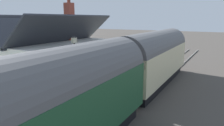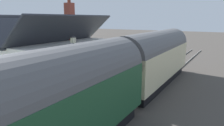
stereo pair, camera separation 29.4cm
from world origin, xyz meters
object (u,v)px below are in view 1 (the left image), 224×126
at_px(planter_bench_left, 91,77).
at_px(planter_edge_near, 109,54).
at_px(bench_platform_end, 126,57).
at_px(station_sign_board, 116,57).
at_px(lamp_post_platform, 75,52).
at_px(planter_under_sign, 102,63).
at_px(train, 126,71).
at_px(station_building, 56,59).
at_px(bench_mid_platform, 112,61).
at_px(planter_edge_far, 7,105).

bearing_deg(planter_bench_left, planter_edge_near, 22.50).
distance_m(bench_platform_end, planter_bench_left, 7.42).
bearing_deg(planter_edge_near, station_sign_board, -143.85).
bearing_deg(lamp_post_platform, planter_under_sign, 17.51).
distance_m(train, lamp_post_platform, 3.23).
relative_size(station_building, bench_mid_platform, 5.63).
distance_m(bench_mid_platform, planter_edge_near, 4.20).
bearing_deg(train, station_building, 91.95).
relative_size(planter_under_sign, planter_edge_far, 0.83).
xyz_separation_m(bench_mid_platform, station_sign_board, (-1.43, -1.20, 0.71)).
bearing_deg(planter_edge_far, bench_mid_platform, 1.50).
distance_m(planter_edge_near, station_sign_board, 6.10).
bearing_deg(planter_under_sign, train, -135.78).
bearing_deg(lamp_post_platform, train, -63.06).
distance_m(train, planter_bench_left, 3.08).
height_order(train, planter_edge_near, train).
height_order(bench_platform_end, planter_edge_near, bench_platform_end).
height_order(train, bench_platform_end, train).
bearing_deg(station_building, planter_bench_left, -73.60).
height_order(planter_edge_far, station_sign_board, station_sign_board).
relative_size(planter_under_sign, planter_edge_near, 0.89).
relative_size(train, planter_edge_near, 27.05).
bearing_deg(train, bench_platform_end, 25.77).
relative_size(bench_mid_platform, planter_under_sign, 1.97).
distance_m(train, station_sign_board, 4.93).
relative_size(train, station_building, 2.75).
bearing_deg(planter_edge_far, planter_bench_left, -8.14).
xyz_separation_m(planter_bench_left, lamp_post_platform, (-1.91, -0.21, 2.06)).
height_order(bench_platform_end, bench_mid_platform, same).
relative_size(planter_under_sign, lamp_post_platform, 0.21).
bearing_deg(planter_bench_left, train, -100.59).
bearing_deg(train, planter_under_sign, 44.22).
xyz_separation_m(bench_mid_platform, planter_edge_far, (-10.72, -0.28, -0.21)).
height_order(train, lamp_post_platform, lamp_post_platform).
xyz_separation_m(bench_platform_end, planter_bench_left, (-7.36, -0.92, -0.16)).
xyz_separation_m(planter_under_sign, planter_edge_far, (-9.97, -0.89, -0.12)).
bearing_deg(bench_mid_platform, station_sign_board, -140.14).
bearing_deg(planter_under_sign, planter_edge_near, 22.73).
bearing_deg(lamp_post_platform, planter_edge_far, 165.03).
xyz_separation_m(station_building, lamp_post_platform, (-1.18, -2.66, 0.86)).
bearing_deg(station_sign_board, planter_under_sign, 69.31).
bearing_deg(bench_mid_platform, planter_edge_far, -178.50).
distance_m(planter_edge_near, planter_bench_left, 9.10).
relative_size(planter_edge_near, station_sign_board, 0.51).
bearing_deg(lamp_post_platform, bench_platform_end, 6.94).
distance_m(station_building, planter_under_sign, 5.10).
bearing_deg(bench_platform_end, planter_under_sign, 165.80).
bearing_deg(lamp_post_platform, station_sign_board, 1.23).
bearing_deg(planter_edge_near, bench_platform_end, -112.22).
bearing_deg(station_sign_board, bench_mid_platform, 39.86).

